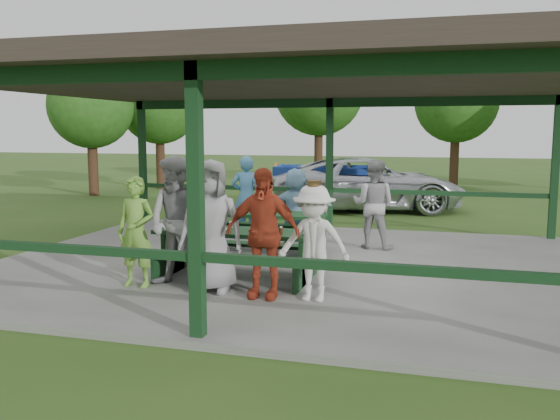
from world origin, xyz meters
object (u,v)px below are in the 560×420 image
(picnic_table_far, at_px, (261,227))
(contestant_red, at_px, (263,233))
(picnic_table_near, at_px, (237,248))
(pickup_truck, at_px, (367,184))
(contestant_white_fedora, at_px, (314,243))
(spectator_lblue, at_px, (296,207))
(contestant_grey_mid, at_px, (211,226))
(farm_trailer, at_px, (324,186))
(contestant_grey_left, at_px, (178,222))
(spectator_blue, at_px, (246,197))
(spectator_grey, at_px, (373,204))
(contestant_green, at_px, (136,232))

(picnic_table_far, xyz_separation_m, contestant_red, (0.94, -2.91, 0.42))
(picnic_table_near, bearing_deg, pickup_truck, 84.85)
(contestant_white_fedora, height_order, spectator_lblue, contestant_white_fedora)
(picnic_table_far, distance_m, contestant_grey_mid, 2.87)
(contestant_white_fedora, bearing_deg, picnic_table_near, 149.50)
(picnic_table_near, bearing_deg, farm_trailer, 93.11)
(contestant_grey_left, height_order, spectator_lblue, contestant_grey_left)
(picnic_table_far, distance_m, spectator_blue, 1.65)
(spectator_grey, bearing_deg, spectator_blue, -2.39)
(contestant_grey_mid, height_order, contestant_white_fedora, contestant_grey_mid)
(picnic_table_far, distance_m, spectator_lblue, 1.01)
(contestant_green, bearing_deg, contestant_grey_mid, 5.02)
(picnic_table_near, bearing_deg, contestant_green, -145.01)
(contestant_red, xyz_separation_m, farm_trailer, (-1.21, 10.21, -0.30))
(contestant_green, relative_size, contestant_grey_left, 0.85)
(contestant_green, xyz_separation_m, spectator_blue, (0.23, 4.27, 0.07))
(spectator_grey, bearing_deg, contestant_green, 58.87)
(spectator_grey, bearing_deg, contestant_grey_mid, 71.09)
(spectator_lblue, height_order, farm_trailer, spectator_lblue)
(contestant_red, bearing_deg, contestant_white_fedora, 3.15)
(spectator_lblue, bearing_deg, pickup_truck, -82.30)
(picnic_table_far, relative_size, pickup_truck, 0.42)
(picnic_table_far, xyz_separation_m, spectator_grey, (1.98, 0.95, 0.39))
(picnic_table_far, distance_m, contestant_green, 3.06)
(picnic_table_far, bearing_deg, spectator_blue, 118.97)
(contestant_grey_left, xyz_separation_m, pickup_truck, (1.45, 9.90, -0.27))
(spectator_lblue, relative_size, spectator_blue, 0.88)
(contestant_red, bearing_deg, spectator_grey, 75.26)
(contestant_green, bearing_deg, farm_trailer, 88.80)
(contestant_grey_left, distance_m, contestant_white_fedora, 2.05)
(picnic_table_far, height_order, spectator_blue, spectator_blue)
(spectator_blue, relative_size, farm_trailer, 0.44)
(picnic_table_near, distance_m, spectator_lblue, 2.87)
(spectator_grey, bearing_deg, spectator_lblue, 10.80)
(contestant_grey_left, bearing_deg, contestant_green, -160.86)
(contestant_white_fedora, distance_m, farm_trailer, 10.35)
(picnic_table_far, relative_size, farm_trailer, 0.60)
(contestant_white_fedora, xyz_separation_m, farm_trailer, (-1.91, 10.17, -0.19))
(contestant_green, bearing_deg, picnic_table_far, 73.60)
(spectator_grey, height_order, pickup_truck, spectator_grey)
(picnic_table_far, height_order, contestant_grey_left, contestant_grey_left)
(contestant_green, xyz_separation_m, spectator_grey, (2.99, 3.82, 0.05))
(contestant_green, distance_m, farm_trailer, 10.19)
(picnic_table_far, bearing_deg, contestant_red, -72.15)
(spectator_grey, relative_size, farm_trailer, 0.43)
(contestant_red, height_order, spectator_grey, contestant_red)
(pickup_truck, xyz_separation_m, farm_trailer, (-1.33, 0.15, -0.10))
(contestant_grey_left, distance_m, spectator_lblue, 3.71)
(contestant_grey_mid, relative_size, contestant_white_fedora, 1.16)
(contestant_grey_mid, bearing_deg, picnic_table_near, 76.87)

